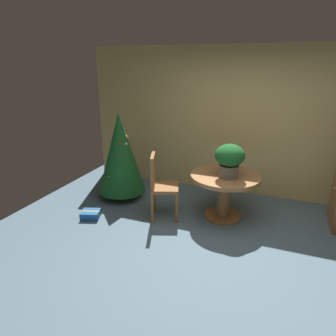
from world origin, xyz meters
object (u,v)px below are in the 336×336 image
(wooden_chair_left, at_px, (160,183))
(holiday_tree, at_px, (120,153))
(gift_box_blue, at_px, (91,214))
(round_dining_table, at_px, (225,187))
(flower_vase, at_px, (230,158))

(wooden_chair_left, distance_m, holiday_tree, 1.04)
(wooden_chair_left, bearing_deg, gift_box_blue, -155.84)
(round_dining_table, bearing_deg, flower_vase, -52.61)
(round_dining_table, height_order, flower_vase, flower_vase)
(gift_box_blue, bearing_deg, holiday_tree, 84.85)
(holiday_tree, bearing_deg, wooden_chair_left, -24.88)
(wooden_chair_left, xyz_separation_m, holiday_tree, (-0.92, 0.42, 0.26))
(flower_vase, height_order, gift_box_blue, flower_vase)
(holiday_tree, bearing_deg, gift_box_blue, -95.15)
(holiday_tree, xyz_separation_m, gift_box_blue, (-0.08, -0.87, -0.77))
(round_dining_table, distance_m, flower_vase, 0.49)
(wooden_chair_left, bearing_deg, round_dining_table, 20.00)
(flower_vase, relative_size, holiday_tree, 0.33)
(holiday_tree, relative_size, gift_box_blue, 4.46)
(wooden_chair_left, height_order, holiday_tree, holiday_tree)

